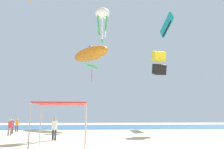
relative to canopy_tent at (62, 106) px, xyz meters
name	(u,v)px	position (x,y,z in m)	size (l,w,h in m)	color
ground	(116,147)	(3.40, 0.73, -2.53)	(110.00, 110.00, 0.10)	beige
ocean_strip	(98,127)	(3.40, 29.43, -2.47)	(110.00, 20.73, 0.03)	#28608C
canopy_tent	(62,106)	(0.00, 0.00, 0.00)	(3.04, 2.76, 2.63)	#B2B2B7
person_near_tent	(10,126)	(-6.04, 9.41, -1.54)	(0.38, 0.38, 1.60)	slate
person_leftmost	(54,127)	(-1.05, 4.59, -1.44)	(0.42, 0.42, 1.77)	#33384C
person_central	(12,125)	(-6.68, 11.98, -1.55)	(0.38, 0.42, 1.58)	brown
person_rightmost	(17,124)	(-7.26, 15.49, -1.53)	(0.40, 0.38, 1.62)	brown
kite_box_yellow	(159,63)	(9.69, 10.87, 5.57)	(1.36, 1.64, 3.08)	yellow
kite_inflatable_orange	(90,54)	(1.64, 24.06, 10.24)	(7.51, 8.03, 3.12)	orange
kite_diamond_green	(92,67)	(1.91, 16.61, 6.17)	(1.77, 1.81, 2.43)	green
kite_octopus_white	(102,15)	(2.99, 10.42, 11.05)	(2.33, 2.33, 3.98)	white
kite_parafoil_teal	(167,26)	(17.00, 27.58, 17.60)	(0.99, 5.95, 3.62)	teal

